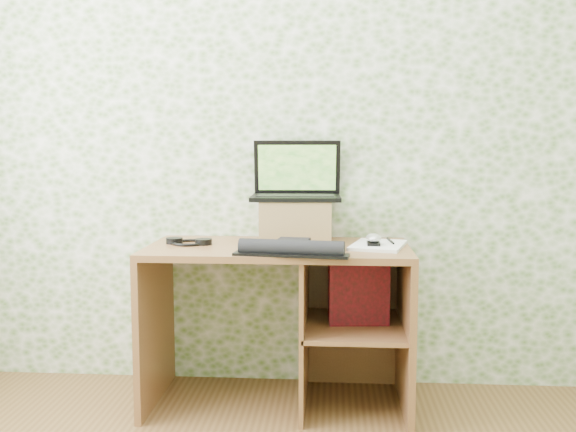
# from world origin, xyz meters

# --- Properties ---
(wall_back) EXTENTS (3.50, 0.00, 3.50)m
(wall_back) POSITION_xyz_m (0.00, 1.75, 1.30)
(wall_back) COLOR white
(wall_back) RESTS_ON ground
(desk) EXTENTS (1.20, 0.60, 0.75)m
(desk) POSITION_xyz_m (0.08, 1.47, 0.48)
(desk) COLOR brown
(desk) RESTS_ON floor
(riser) EXTENTS (0.34, 0.29, 0.20)m
(riser) POSITION_xyz_m (0.07, 1.58, 0.85)
(riser) COLOR olive
(riser) RESTS_ON desk
(laptop) EXTENTS (0.43, 0.31, 0.28)m
(laptop) POSITION_xyz_m (0.07, 1.63, 1.02)
(laptop) COLOR black
(laptop) RESTS_ON riser
(keyboard) EXTENTS (0.49, 0.30, 0.07)m
(keyboard) POSITION_xyz_m (0.08, 1.24, 0.77)
(keyboard) COLOR black
(keyboard) RESTS_ON desk
(headphones) EXTENTS (0.22, 0.19, 0.03)m
(headphones) POSITION_xyz_m (-0.42, 1.46, 0.76)
(headphones) COLOR black
(headphones) RESTS_ON desk
(notepad) EXTENTS (0.29, 0.36, 0.01)m
(notepad) POSITION_xyz_m (0.46, 1.44, 0.76)
(notepad) COLOR white
(notepad) RESTS_ON desk
(mouse) EXTENTS (0.07, 0.11, 0.04)m
(mouse) POSITION_xyz_m (0.43, 1.41, 0.78)
(mouse) COLOR silver
(mouse) RESTS_ON notepad
(pen) EXTENTS (0.02, 0.16, 0.01)m
(pen) POSITION_xyz_m (0.52, 1.51, 0.77)
(pen) COLOR black
(pen) RESTS_ON notepad
(red_box) EXTENTS (0.28, 0.11, 0.33)m
(red_box) POSITION_xyz_m (0.37, 1.44, 0.55)
(red_box) COLOR maroon
(red_box) RESTS_ON desk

